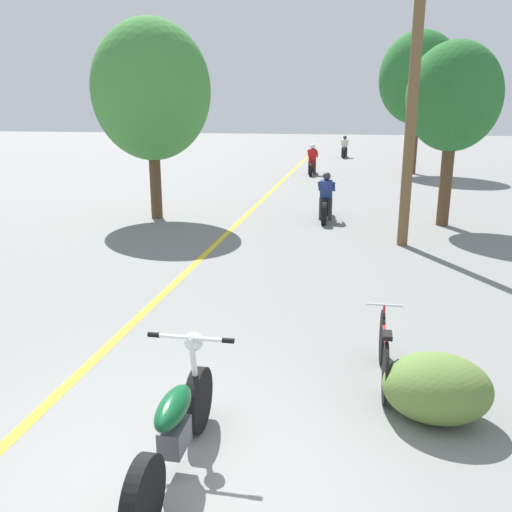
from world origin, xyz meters
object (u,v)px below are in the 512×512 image
Objects in this scene: motorcycle_foreground at (176,427)px; motorcycle_rider_lead at (326,202)px; motorcycle_rider_far at (344,149)px; motorcycle_rider_mid at (312,163)px; roadside_tree_left at (151,91)px; roadside_tree_right_far at (419,78)px; utility_pole at (414,77)px; bicycle_parked at (384,352)px; roadside_tree_right_near at (454,98)px.

motorcycle_rider_lead reaches higher than motorcycle_foreground.
motorcycle_rider_mid is at bearing -97.71° from motorcycle_rider_far.
roadside_tree_right_far is at bearing 56.41° from roadside_tree_left.
roadside_tree_right_far reaches higher than motorcycle_rider_mid.
utility_pole is at bearing 73.80° from motorcycle_foreground.
motorcycle_rider_mid reaches higher than motorcycle_foreground.
motorcycle_rider_lead is at bearing -89.84° from motorcycle_rider_far.
motorcycle_rider_far is at bearing 92.58° from bicycle_parked.
roadside_tree_right_far is 6.16m from motorcycle_rider_mid.
roadside_tree_left is 20.97m from motorcycle_rider_far.
motorcycle_rider_far is (-2.00, 22.17, -3.21)m from utility_pole.
roadside_tree_left reaches higher than motorcycle_rider_far.
motorcycle_rider_far reaches higher than motorcycle_foreground.
bicycle_parked is at bearing -87.42° from motorcycle_rider_far.
motorcycle_foreground is (-2.54, -8.73, -3.28)m from utility_pole.
roadside_tree_left is 5.71m from motorcycle_rider_lead.
utility_pole reaches higher than roadside_tree_right_near.
roadside_tree_left is at bearing -176.53° from roadside_tree_right_near.
roadside_tree_right_far is (0.22, 11.86, 1.04)m from roadside_tree_right_near.
roadside_tree_right_near is 11.91m from roadside_tree_right_far.
motorcycle_rider_mid is at bearing 72.38° from roadside_tree_left.
motorcycle_rider_far is at bearing 82.29° from motorcycle_rider_mid.
roadside_tree_left is (-8.20, -12.35, -0.83)m from roadside_tree_right_far.
roadside_tree_right_far is 3.18× the size of motorcycle_rider_far.
roadside_tree_right_far is 12.81m from motorcycle_rider_lead.
roadside_tree_right_near is 20.17m from motorcycle_rider_far.
motorcycle_rider_lead is 0.98× the size of motorcycle_rider_far.
motorcycle_rider_lead is (-3.17, 0.12, -2.81)m from roadside_tree_right_near.
utility_pole is 4.55m from motorcycle_rider_lead.
motorcycle_rider_far is (4.76, 20.20, -3.01)m from roadside_tree_left.
motorcycle_rider_mid is at bearing 112.75° from roadside_tree_right_near.
motorcycle_rider_mid is (-4.45, 10.61, -2.78)m from roadside_tree_right_near.
roadside_tree_right_far reaches higher than roadside_tree_left.
motorcycle_rider_far is at bearing 99.27° from roadside_tree_right_near.
motorcycle_rider_lead is at bearing -83.01° from motorcycle_rider_mid.
motorcycle_foreground is (4.22, -10.70, -3.08)m from roadside_tree_left.
utility_pole reaches higher than motorcycle_rider_mid.
roadside_tree_right_near reaches higher than bicycle_parked.
roadside_tree_right_near is 2.86× the size of bicycle_parked.
bicycle_parked is (-2.14, -21.04, -3.99)m from roadside_tree_right_far.
motorcycle_rider_far is 28.92m from bicycle_parked.
motorcycle_rider_lead is 19.59m from motorcycle_rider_far.
motorcycle_rider_mid is 1.22× the size of bicycle_parked.
roadside_tree_right_far is at bearing -66.32° from motorcycle_rider_far.
motorcycle_foreground is 1.02× the size of motorcycle_rider_far.
motorcycle_rider_mid reaches higher than bicycle_parked.
motorcycle_rider_lead is at bearing 7.17° from roadside_tree_left.
utility_pole is 1.34× the size of roadside_tree_left.
roadside_tree_right_near is at bearing 78.20° from bicycle_parked.
roadside_tree_left is 2.62× the size of motorcycle_foreground.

